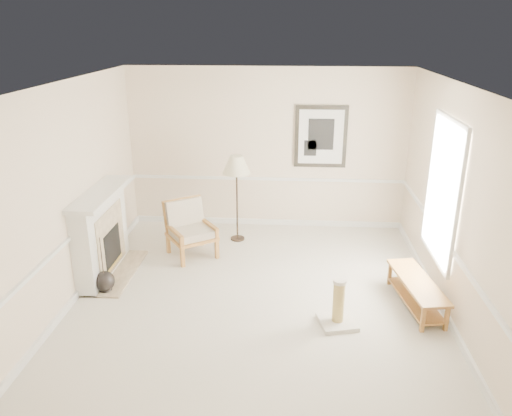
{
  "coord_description": "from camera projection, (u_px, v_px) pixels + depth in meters",
  "views": [
    {
      "loc": [
        0.43,
        -6.03,
        3.58
      ],
      "look_at": [
        -0.05,
        0.7,
        1.08
      ],
      "focal_mm": 35.0,
      "sensor_mm": 36.0,
      "label": 1
    }
  ],
  "objects": [
    {
      "name": "bench",
      "position": [
        417.0,
        289.0,
        6.65
      ],
      "size": [
        0.6,
        1.37,
        0.38
      ],
      "rotation": [
        0.0,
        0.0,
        0.16
      ],
      "color": "#AB7A37",
      "rests_on": "ground"
    },
    {
      "name": "ground",
      "position": [
        256.0,
        298.0,
        6.91
      ],
      "size": [
        5.5,
        5.5,
        0.0
      ],
      "primitive_type": "plane",
      "color": "silver",
      "rests_on": "ground"
    },
    {
      "name": "scratching_post",
      "position": [
        338.0,
        310.0,
        6.25
      ],
      "size": [
        0.54,
        0.54,
        0.63
      ],
      "rotation": [
        0.0,
        0.0,
        0.24
      ],
      "color": "silver",
      "rests_on": "ground"
    },
    {
      "name": "fireplace",
      "position": [
        102.0,
        234.0,
        7.4
      ],
      "size": [
        0.64,
        1.64,
        1.31
      ],
      "color": "white",
      "rests_on": "ground"
    },
    {
      "name": "armchair",
      "position": [
        189.0,
        226.0,
        8.11
      ],
      "size": [
        0.97,
        0.98,
        0.9
      ],
      "rotation": [
        0.0,
        0.0,
        0.61
      ],
      "color": "#AB7A37",
      "rests_on": "ground"
    },
    {
      "name": "floor_lamp",
      "position": [
        237.0,
        167.0,
        8.35
      ],
      "size": [
        0.63,
        0.63,
        1.51
      ],
      "rotation": [
        0.0,
        0.0,
        0.42
      ],
      "color": "black",
      "rests_on": "ground"
    },
    {
      "name": "room",
      "position": [
        268.0,
        167.0,
        6.32
      ],
      "size": [
        5.04,
        5.54,
        2.92
      ],
      "color": "beige",
      "rests_on": "ground"
    },
    {
      "name": "floor_vase",
      "position": [
        105.0,
        282.0,
        7.03
      ],
      "size": [
        0.29,
        0.29,
        0.85
      ],
      "rotation": [
        0.0,
        0.0,
        -0.12
      ],
      "color": "black",
      "rests_on": "ground"
    }
  ]
}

